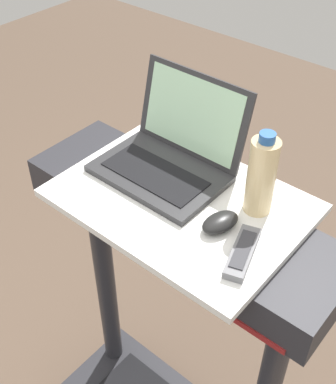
{
  "coord_description": "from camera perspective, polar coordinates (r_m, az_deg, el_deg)",
  "views": [
    {
      "loc": [
        0.6,
        -0.06,
        2.04
      ],
      "look_at": [
        0.0,
        0.65,
        1.25
      ],
      "focal_mm": 47.05,
      "sensor_mm": 36.0,
      "label": 1
    }
  ],
  "objects": [
    {
      "name": "tv_remote",
      "position": [
        1.14,
        8.43,
        -6.8
      ],
      "size": [
        0.09,
        0.17,
        0.02
      ],
      "color": "slate",
      "rests_on": "desk_board"
    },
    {
      "name": "computer_mouse",
      "position": [
        1.19,
        5.95,
        -3.44
      ],
      "size": [
        0.08,
        0.11,
        0.03
      ],
      "primitive_type": "ellipsoid",
      "rotation": [
        0.0,
        0.0,
        -0.23
      ],
      "color": "black",
      "rests_on": "desk_board"
    },
    {
      "name": "laptop",
      "position": [
        1.34,
        0.22,
        4.35
      ],
      "size": [
        0.34,
        0.28,
        0.24
      ],
      "rotation": [
        0.0,
        0.0,
        0.06
      ],
      "color": "#2D2D30",
      "rests_on": "desk_board"
    },
    {
      "name": "water_bottle",
      "position": [
        1.2,
        10.55,
        1.83
      ],
      "size": [
        0.07,
        0.07,
        0.22
      ],
      "color": "beige",
      "rests_on": "desk_board"
    },
    {
      "name": "desk_board",
      "position": [
        1.28,
        1.44,
        -0.94
      ],
      "size": [
        0.62,
        0.45,
        0.02
      ],
      "primitive_type": "cube",
      "color": "white",
      "rests_on": "treadmill_base"
    }
  ]
}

